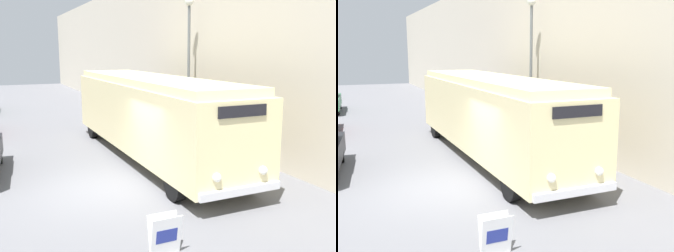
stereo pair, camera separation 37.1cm
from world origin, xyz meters
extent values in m
plane|color=slate|center=(0.00, 0.00, 0.00)|extent=(80.00, 80.00, 0.00)
cube|color=beige|center=(6.02, 10.00, 4.08)|extent=(0.30, 60.00, 8.16)
cylinder|color=black|center=(1.54, -1.66, 0.46)|extent=(0.28, 0.92, 0.92)
cylinder|color=black|center=(3.69, -1.66, 0.46)|extent=(0.28, 0.92, 0.92)
cylinder|color=black|center=(1.54, 7.00, 0.46)|extent=(0.28, 0.92, 0.92)
cylinder|color=black|center=(3.69, 7.00, 0.46)|extent=(0.28, 0.92, 0.92)
cube|color=beige|center=(2.62, 2.67, 1.63)|extent=(2.47, 11.46, 2.34)
cube|color=#F8E8A7|center=(2.62, 2.67, 2.92)|extent=(2.27, 11.00, 0.24)
cube|color=silver|center=(2.62, -3.12, 0.58)|extent=(2.35, 0.12, 0.20)
sphere|color=white|center=(1.94, -3.09, 1.01)|extent=(0.22, 0.22, 0.22)
sphere|color=white|center=(3.30, -3.09, 1.01)|extent=(0.22, 0.22, 0.22)
cube|color=black|center=(2.62, -3.08, 2.55)|extent=(1.36, 0.06, 0.28)
cube|color=white|center=(0.10, -4.23, 0.41)|extent=(0.63, 0.17, 0.83)
cube|color=white|center=(0.10, -4.09, 0.41)|extent=(0.63, 0.17, 0.83)
cube|color=navy|center=(0.10, -4.25, 0.43)|extent=(0.44, 0.06, 0.29)
cylinder|color=#595E60|center=(5.24, 4.57, 2.95)|extent=(0.12, 0.12, 5.90)
sphere|color=silver|center=(5.24, 4.57, 6.01)|extent=(0.36, 0.36, 0.36)
camera|label=1|loc=(-2.87, -10.64, 3.93)|focal=42.00mm
camera|label=2|loc=(-2.53, -10.79, 3.93)|focal=42.00mm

